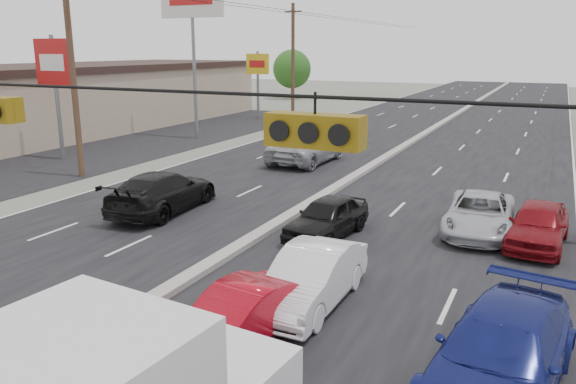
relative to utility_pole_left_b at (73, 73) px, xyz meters
name	(u,v)px	position (x,y,z in m)	size (l,w,h in m)	color
road_surface	(402,149)	(12.50, 15.00, -5.11)	(20.00, 160.00, 0.02)	black
center_median	(402,147)	(12.50, 15.00, -5.01)	(0.50, 160.00, 0.20)	gray
strip_mall	(45,103)	(-13.50, 10.00, -2.81)	(12.00, 42.00, 4.60)	tan
parking_lot	(142,141)	(-4.50, 10.00, -5.11)	(10.00, 42.00, 0.02)	black
utility_pole_left_b	(73,73)	(0.00, 0.00, 0.00)	(1.60, 0.30, 10.00)	#422D1E
utility_pole_left_c	(293,62)	(0.00, 25.00, 0.00)	(1.60, 0.30, 10.00)	#422D1E
pole_sign_mid	(54,69)	(-4.50, 3.00, 0.01)	(2.60, 0.25, 7.00)	slate
pole_sign_billboard	(192,9)	(-2.00, 13.00, 3.76)	(5.00, 0.25, 11.00)	slate
pole_sign_far	(258,69)	(-3.50, 25.00, -0.70)	(2.20, 0.25, 6.00)	slate
tree_left_far	(292,69)	(-9.50, 45.00, -1.39)	(4.80, 4.80, 6.12)	#382619
red_sedan	(238,317)	(15.50, -10.86, -4.47)	(1.36, 3.89, 1.28)	#A60A18
queue_car_a	(327,218)	(14.56, -3.31, -4.42)	(1.61, 4.01, 1.37)	black
queue_car_b	(311,278)	(16.16, -8.39, -4.38)	(1.54, 4.41, 1.45)	white
queue_car_c	(480,214)	(19.20, -0.60, -4.44)	(2.23, 4.83, 1.34)	#B2B4BA
queue_car_d	(501,355)	(20.80, -10.26, -4.34)	(2.15, 5.29, 1.54)	navy
queue_car_e	(538,225)	(21.09, -1.20, -4.39)	(1.69, 4.21, 1.44)	maroon
oncoming_near	(163,192)	(7.61, -3.26, -4.31)	(2.25, 5.53, 1.60)	black
oncoming_far	(306,148)	(8.73, 8.20, -4.29)	(2.73, 5.92, 1.64)	#999CA0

